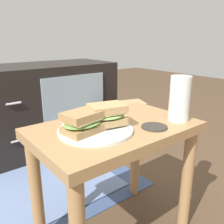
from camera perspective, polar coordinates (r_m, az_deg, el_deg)
name	(u,v)px	position (r m, az deg, el deg)	size (l,w,h in m)	color
side_table	(115,149)	(0.87, 0.69, -8.77)	(0.56, 0.36, 0.46)	#A37A4C
tv_cabinet	(44,107)	(1.74, -15.74, 1.22)	(0.96, 0.46, 0.58)	black
area_rug	(7,191)	(1.39, -23.56, -16.85)	(1.27, 0.83, 0.01)	#384C72
plate	(96,130)	(0.77, -3.91, -4.31)	(0.24, 0.24, 0.01)	silver
sandwich_front	(83,122)	(0.74, -6.92, -2.40)	(0.14, 0.11, 0.07)	#9E7A4C
sandwich_back	(107,114)	(0.79, -1.22, -0.57)	(0.14, 0.12, 0.07)	tan
beer_glass	(180,100)	(0.89, 15.69, 2.79)	(0.07, 0.07, 0.16)	silver
coaster	(154,127)	(0.82, 9.99, -3.49)	(0.09, 0.09, 0.01)	#332D28
paper_bag	(128,128)	(1.60, 3.72, -3.87)	(0.25, 0.20, 0.35)	tan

